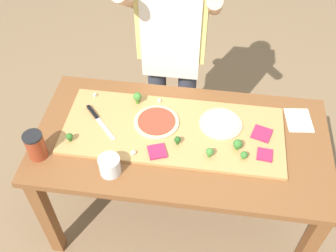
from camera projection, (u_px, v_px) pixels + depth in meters
ground_plane at (179, 213)px, 2.68m from camera, size 8.00×8.00×0.00m
prep_table at (181, 151)px, 2.18m from camera, size 1.56×0.80×0.79m
cutting_board at (173, 130)px, 2.12m from camera, size 1.18×0.48×0.02m
chefs_knife at (97, 117)px, 2.16m from camera, size 0.21×0.23×0.02m
pizza_whole_white_garlic at (221, 124)px, 2.13m from camera, size 0.23×0.23×0.02m
pizza_whole_tomato_red at (156, 122)px, 2.14m from camera, size 0.25×0.25×0.02m
pizza_slice_far_right at (265, 155)px, 1.99m from camera, size 0.08×0.08×0.01m
pizza_slice_far_left at (262, 134)px, 2.08m from camera, size 0.12×0.12×0.01m
pizza_slice_near_right at (157, 152)px, 2.00m from camera, size 0.11×0.11×0.01m
broccoli_floret_front_mid at (244, 155)px, 1.96m from camera, size 0.04×0.04×0.05m
broccoli_floret_front_left at (177, 140)px, 2.02m from camera, size 0.03×0.03×0.05m
broccoli_floret_back_right at (238, 144)px, 2.00m from camera, size 0.05×0.05×0.06m
broccoli_floret_front_right at (210, 152)px, 1.96m from camera, size 0.04×0.04×0.06m
broccoli_floret_center_left at (137, 97)px, 2.21m from camera, size 0.05×0.05×0.07m
broccoli_floret_back_left at (69, 137)px, 2.03m from camera, size 0.04×0.04×0.05m
cheese_crumble_a at (159, 101)px, 2.25m from camera, size 0.02×0.02×0.02m
cheese_crumble_b at (95, 95)px, 2.28m from camera, size 0.02×0.02×0.02m
cheese_crumble_c at (133, 153)px, 1.99m from camera, size 0.03×0.03×0.02m
flour_cup at (110, 166)px, 1.92m from camera, size 0.11×0.11×0.10m
sauce_jar at (36, 146)px, 1.96m from camera, size 0.10×0.10×0.15m
recipe_note at (299, 120)px, 2.18m from camera, size 0.16×0.19×0.00m
cook_center at (172, 39)px, 2.34m from camera, size 0.54×0.39×1.67m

